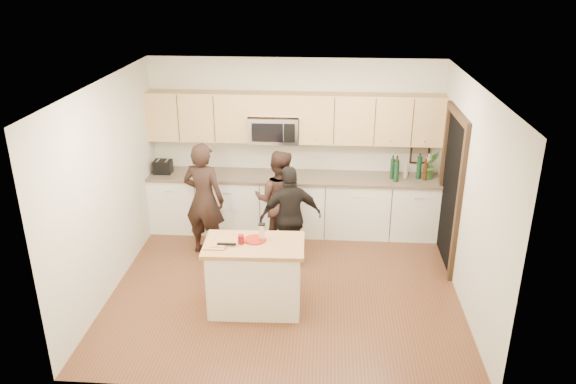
# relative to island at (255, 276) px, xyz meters

# --- Properties ---
(floor) EXTENTS (4.50, 4.50, 0.00)m
(floor) POSITION_rel_island_xyz_m (0.34, 0.53, -0.45)
(floor) COLOR brown
(floor) RESTS_ON ground
(room_shell) EXTENTS (4.52, 4.02, 2.71)m
(room_shell) POSITION_rel_island_xyz_m (0.34, 0.53, 1.28)
(room_shell) COLOR beige
(room_shell) RESTS_ON ground
(back_cabinetry) EXTENTS (4.50, 0.66, 0.94)m
(back_cabinetry) POSITION_rel_island_xyz_m (0.34, 2.21, 0.02)
(back_cabinetry) COLOR white
(back_cabinetry) RESTS_ON ground
(upper_cabinetry) EXTENTS (4.50, 0.33, 0.75)m
(upper_cabinetry) POSITION_rel_island_xyz_m (0.37, 2.36, 1.39)
(upper_cabinetry) COLOR tan
(upper_cabinetry) RESTS_ON ground
(microwave) EXTENTS (0.76, 0.41, 0.40)m
(microwave) POSITION_rel_island_xyz_m (0.03, 2.32, 1.20)
(microwave) COLOR silver
(microwave) RESTS_ON ground
(doorway) EXTENTS (0.06, 1.25, 2.20)m
(doorway) POSITION_rel_island_xyz_m (2.57, 1.43, 0.70)
(doorway) COLOR black
(doorway) RESTS_ON ground
(framed_picture) EXTENTS (0.30, 0.03, 0.38)m
(framed_picture) POSITION_rel_island_xyz_m (2.29, 2.51, 0.83)
(framed_picture) COLOR black
(framed_picture) RESTS_ON ground
(dish_towel) EXTENTS (0.34, 0.60, 0.48)m
(dish_towel) POSITION_rel_island_xyz_m (-0.61, 2.03, 0.35)
(dish_towel) COLOR white
(dish_towel) RESTS_ON ground
(island) EXTENTS (1.22, 0.74, 0.90)m
(island) POSITION_rel_island_xyz_m (0.00, 0.00, 0.00)
(island) COLOR white
(island) RESTS_ON ground
(red_plate) EXTENTS (0.27, 0.27, 0.02)m
(red_plate) POSITION_rel_island_xyz_m (0.01, 0.08, 0.45)
(red_plate) COLOR maroon
(red_plate) RESTS_ON island
(box_grater) EXTENTS (0.08, 0.07, 0.21)m
(box_grater) POSITION_rel_island_xyz_m (0.09, 0.07, 0.57)
(box_grater) COLOR silver
(box_grater) RESTS_ON red_plate
(drink_glass) EXTENTS (0.07, 0.07, 0.11)m
(drink_glass) POSITION_rel_island_xyz_m (-0.15, -0.02, 0.50)
(drink_glass) COLOR maroon
(drink_glass) RESTS_ON island
(cutting_board) EXTENTS (0.25, 0.17, 0.02)m
(cutting_board) POSITION_rel_island_xyz_m (-0.45, -0.14, 0.45)
(cutting_board) COLOR #AD7948
(cutting_board) RESTS_ON island
(tongs) EXTENTS (0.22, 0.04, 0.02)m
(tongs) POSITION_rel_island_xyz_m (-0.31, -0.09, 0.47)
(tongs) COLOR black
(tongs) RESTS_ON cutting_board
(knife) EXTENTS (0.20, 0.03, 0.01)m
(knife) POSITION_rel_island_xyz_m (-0.40, -0.17, 0.47)
(knife) COLOR silver
(knife) RESTS_ON cutting_board
(toaster) EXTENTS (0.27, 0.22, 0.21)m
(toaster) POSITION_rel_island_xyz_m (-1.71, 2.20, 0.59)
(toaster) COLOR black
(toaster) RESTS_ON back_cabinetry
(bottle_cluster) EXTENTS (0.63, 0.33, 0.40)m
(bottle_cluster) POSITION_rel_island_xyz_m (2.12, 2.22, 0.67)
(bottle_cluster) COLOR black
(bottle_cluster) RESTS_ON back_cabinetry
(orchid) EXTENTS (0.28, 0.24, 0.44)m
(orchid) POSITION_rel_island_xyz_m (2.42, 2.25, 0.70)
(orchid) COLOR #39702C
(orchid) RESTS_ON back_cabinetry
(woman_left) EXTENTS (0.70, 0.55, 1.70)m
(woman_left) POSITION_rel_island_xyz_m (-0.91, 1.40, 0.39)
(woman_left) COLOR black
(woman_left) RESTS_ON ground
(woman_center) EXTENTS (0.80, 0.65, 1.53)m
(woman_center) POSITION_rel_island_xyz_m (0.16, 1.66, 0.31)
(woman_center) COLOR #34211A
(woman_center) RESTS_ON ground
(woman_right) EXTENTS (0.93, 0.58, 1.48)m
(woman_right) POSITION_rel_island_xyz_m (0.36, 1.12, 0.29)
(woman_right) COLOR black
(woman_right) RESTS_ON ground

